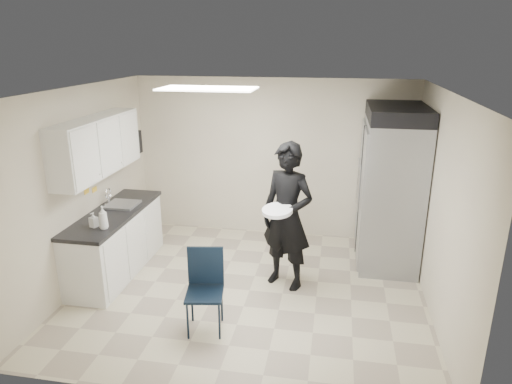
% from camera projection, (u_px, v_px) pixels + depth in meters
% --- Properties ---
extents(floor, '(4.50, 4.50, 0.00)m').
position_uv_depth(floor, '(250.00, 290.00, 6.03)').
color(floor, '#BFB596').
rests_on(floor, ground).
extents(ceiling, '(4.50, 4.50, 0.00)m').
position_uv_depth(ceiling, '(249.00, 90.00, 5.21)').
color(ceiling, white).
rests_on(ceiling, back_wall).
extents(back_wall, '(4.50, 0.00, 4.50)m').
position_uv_depth(back_wall, '(272.00, 159.00, 7.49)').
color(back_wall, beige).
rests_on(back_wall, floor).
extents(left_wall, '(0.00, 4.00, 4.00)m').
position_uv_depth(left_wall, '(82.00, 188.00, 6.00)').
color(left_wall, beige).
rests_on(left_wall, floor).
extents(right_wall, '(0.00, 4.00, 4.00)m').
position_uv_depth(right_wall, '(441.00, 209.00, 5.24)').
color(right_wall, beige).
rests_on(right_wall, floor).
extents(ceiling_panel, '(1.20, 0.60, 0.02)m').
position_uv_depth(ceiling_panel, '(208.00, 89.00, 5.70)').
color(ceiling_panel, white).
rests_on(ceiling_panel, ceiling).
extents(lower_counter, '(0.60, 1.90, 0.86)m').
position_uv_depth(lower_counter, '(116.00, 243.00, 6.41)').
color(lower_counter, silver).
rests_on(lower_counter, floor).
extents(countertop, '(0.64, 1.95, 0.05)m').
position_uv_depth(countertop, '(113.00, 213.00, 6.26)').
color(countertop, black).
rests_on(countertop, lower_counter).
extents(sink, '(0.42, 0.40, 0.14)m').
position_uv_depth(sink, '(123.00, 208.00, 6.50)').
color(sink, gray).
rests_on(sink, countertop).
extents(faucet, '(0.02, 0.02, 0.24)m').
position_uv_depth(faucet, '(109.00, 197.00, 6.49)').
color(faucet, silver).
rests_on(faucet, countertop).
extents(upper_cabinets, '(0.35, 1.80, 0.75)m').
position_uv_depth(upper_cabinets, '(97.00, 146.00, 5.99)').
color(upper_cabinets, silver).
rests_on(upper_cabinets, left_wall).
extents(towel_dispenser, '(0.22, 0.30, 0.35)m').
position_uv_depth(towel_dispenser, '(132.00, 143.00, 7.14)').
color(towel_dispenser, black).
rests_on(towel_dispenser, left_wall).
extents(notice_sticker_left, '(0.00, 0.12, 0.07)m').
position_uv_depth(notice_sticker_left, '(87.00, 191.00, 6.12)').
color(notice_sticker_left, yellow).
rests_on(notice_sticker_left, left_wall).
extents(notice_sticker_right, '(0.00, 0.12, 0.07)m').
position_uv_depth(notice_sticker_right, '(95.00, 189.00, 6.31)').
color(notice_sticker_right, yellow).
rests_on(notice_sticker_right, left_wall).
extents(commercial_fridge, '(0.80, 1.35, 2.10)m').
position_uv_depth(commercial_fridge, '(390.00, 193.00, 6.58)').
color(commercial_fridge, gray).
rests_on(commercial_fridge, floor).
extents(fridge_compressor, '(0.80, 1.35, 0.20)m').
position_uv_depth(fridge_compressor, '(398.00, 113.00, 6.22)').
color(fridge_compressor, black).
rests_on(fridge_compressor, commercial_fridge).
extents(folding_chair, '(0.47, 0.47, 0.92)m').
position_uv_depth(folding_chair, '(205.00, 294.00, 5.07)').
color(folding_chair, black).
rests_on(folding_chair, floor).
extents(man_tuxedo, '(0.85, 0.72, 1.95)m').
position_uv_depth(man_tuxedo, '(287.00, 217.00, 5.90)').
color(man_tuxedo, black).
rests_on(man_tuxedo, floor).
extents(bucket_lid, '(0.50, 0.50, 0.05)m').
position_uv_depth(bucket_lid, '(277.00, 211.00, 5.65)').
color(bucket_lid, white).
rests_on(bucket_lid, man_tuxedo).
extents(soap_bottle_a, '(0.16, 0.16, 0.29)m').
position_uv_depth(soap_bottle_a, '(103.00, 217.00, 5.65)').
color(soap_bottle_a, silver).
rests_on(soap_bottle_a, countertop).
extents(soap_bottle_b, '(0.11, 0.11, 0.19)m').
position_uv_depth(soap_bottle_b, '(94.00, 220.00, 5.71)').
color(soap_bottle_b, '#A09DA8').
rests_on(soap_bottle_b, countertop).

